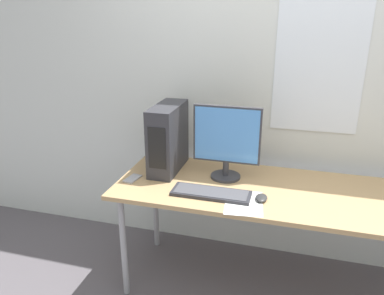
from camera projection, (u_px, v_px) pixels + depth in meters
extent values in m
cube|color=silver|center=(290.00, 77.00, 2.51)|extent=(8.00, 0.06, 2.70)
cube|color=white|center=(320.00, 55.00, 2.38)|extent=(0.56, 0.01, 1.01)
cube|color=tan|center=(278.00, 192.00, 2.27)|extent=(1.99, 0.73, 0.03)
cylinder|color=#99999E|center=(124.00, 246.00, 2.38)|extent=(0.04, 0.04, 0.72)
cylinder|color=#99999E|center=(156.00, 205.00, 2.89)|extent=(0.04, 0.04, 0.72)
cube|color=#2D2D33|center=(168.00, 138.00, 2.49)|extent=(0.16, 0.42, 0.45)
cube|color=black|center=(157.00, 148.00, 2.30)|extent=(0.11, 0.00, 0.27)
cylinder|color=#333338|center=(225.00, 176.00, 2.44)|extent=(0.19, 0.19, 0.02)
cylinder|color=#333338|center=(226.00, 168.00, 2.42)|extent=(0.04, 0.04, 0.11)
cube|color=#333338|center=(227.00, 135.00, 2.34)|extent=(0.43, 0.03, 0.37)
cube|color=#4C8CD8|center=(226.00, 135.00, 2.32)|extent=(0.40, 0.00, 0.34)
cube|color=#28282D|center=(211.00, 193.00, 2.21)|extent=(0.47, 0.16, 0.02)
cube|color=#47474C|center=(211.00, 192.00, 2.20)|extent=(0.43, 0.14, 0.00)
ellipsoid|color=#2D2D2D|center=(261.00, 198.00, 2.14)|extent=(0.07, 0.10, 0.03)
cube|color=#99999E|center=(133.00, 179.00, 2.41)|extent=(0.09, 0.14, 0.01)
cube|color=white|center=(244.00, 203.00, 2.12)|extent=(0.24, 0.32, 0.00)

